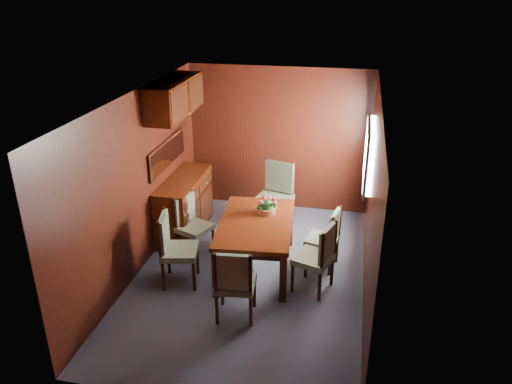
% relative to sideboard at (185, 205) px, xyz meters
% --- Properties ---
extents(ground, '(4.50, 4.50, 0.00)m').
position_rel_sideboard_xyz_m(ground, '(1.25, -1.00, -0.45)').
color(ground, '#343847').
rests_on(ground, ground).
extents(room_shell, '(3.06, 4.52, 2.41)m').
position_rel_sideboard_xyz_m(room_shell, '(1.15, -0.67, 1.18)').
color(room_shell, black).
rests_on(room_shell, ground).
extents(sideboard, '(0.48, 1.40, 0.90)m').
position_rel_sideboard_xyz_m(sideboard, '(0.00, 0.00, 0.00)').
color(sideboard, '#341206').
rests_on(sideboard, ground).
extents(dining_table, '(1.09, 1.61, 0.72)m').
position_rel_sideboard_xyz_m(dining_table, '(1.30, -0.82, 0.17)').
color(dining_table, '#341206').
rests_on(dining_table, ground).
extents(chair_left_near, '(0.53, 0.55, 0.99)m').
position_rel_sideboard_xyz_m(chair_left_near, '(0.33, -1.35, 0.10)').
color(chair_left_near, black).
rests_on(chair_left_near, ground).
extents(chair_left_far, '(0.53, 0.55, 0.90)m').
position_rel_sideboard_xyz_m(chair_left_far, '(0.30, -0.59, 0.05)').
color(chair_left_far, black).
rests_on(chair_left_far, ground).
extents(chair_right_near, '(0.55, 0.57, 0.95)m').
position_rel_sideboard_xyz_m(chair_right_near, '(2.17, -1.16, 0.08)').
color(chair_right_near, black).
rests_on(chair_right_near, ground).
extents(chair_right_far, '(0.47, 0.49, 0.87)m').
position_rel_sideboard_xyz_m(chair_right_far, '(2.23, -0.58, 0.03)').
color(chair_right_far, black).
rests_on(chair_right_far, ground).
extents(chair_head, '(0.49, 0.47, 0.95)m').
position_rel_sideboard_xyz_m(chair_head, '(1.28, -1.94, 0.08)').
color(chair_head, black).
rests_on(chair_head, ground).
extents(chair_foot, '(0.62, 0.60, 1.08)m').
position_rel_sideboard_xyz_m(chair_foot, '(1.35, 0.48, 0.15)').
color(chair_foot, black).
rests_on(chair_foot, ground).
extents(flower_centerpiece, '(0.27, 0.27, 0.27)m').
position_rel_sideboard_xyz_m(flower_centerpiece, '(1.38, -0.53, 0.40)').
color(flower_centerpiece, '#C05C3A').
rests_on(flower_centerpiece, dining_table).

